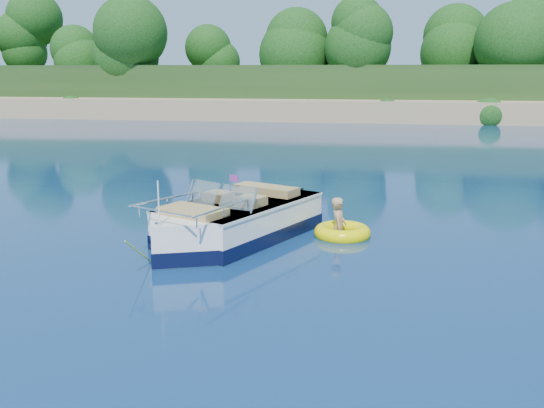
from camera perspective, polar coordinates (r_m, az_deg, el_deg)
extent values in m
plane|color=#0B234D|center=(9.38, 1.98, -10.34)|extent=(160.00, 160.00, 0.00)
cube|color=tan|center=(46.69, 8.23, 8.53)|extent=(170.00, 8.00, 2.00)
cube|color=#1A3414|center=(73.63, 8.80, 10.32)|extent=(170.00, 56.00, 6.00)
cylinder|color=black|center=(52.67, -12.00, 11.66)|extent=(0.44, 0.44, 3.20)
sphere|color=black|center=(52.72, -12.16, 14.97)|extent=(5.28, 5.28, 5.28)
cylinder|color=black|center=(50.58, 8.45, 12.00)|extent=(0.44, 0.44, 3.60)
sphere|color=black|center=(50.68, 8.58, 15.87)|extent=(5.94, 5.94, 5.94)
cube|color=white|center=(13.46, -2.94, -1.88)|extent=(3.34, 4.20, 1.03)
cube|color=white|center=(12.15, -7.97, -3.57)|extent=(1.79, 1.79, 1.03)
cube|color=black|center=(13.49, -2.93, -2.47)|extent=(3.39, 4.25, 0.30)
cube|color=black|center=(12.19, -7.95, -4.22)|extent=(1.82, 1.82, 0.30)
cube|color=tan|center=(13.62, -2.20, -0.44)|extent=(2.52, 3.03, 0.10)
cube|color=white|center=(13.34, -2.96, 0.15)|extent=(3.38, 4.22, 0.06)
cube|color=black|center=(15.07, 1.74, -0.12)|extent=(0.64, 0.54, 0.89)
cube|color=#8C9EA5|center=(13.03, -6.36, 1.07)|extent=(0.79, 0.63, 0.48)
cube|color=#8C9EA5|center=(12.49, -3.26, 0.62)|extent=(0.81, 0.47, 0.48)
cube|color=tan|center=(13.42, -5.11, 0.31)|extent=(0.72, 0.72, 0.39)
cube|color=tan|center=(12.89, -2.05, -0.15)|extent=(0.72, 0.72, 0.39)
cube|color=tan|center=(14.12, -0.55, 0.97)|extent=(1.62, 1.13, 0.37)
cube|color=tan|center=(12.16, -7.45, -1.12)|extent=(1.49, 1.21, 0.33)
cylinder|color=white|center=(11.40, -10.63, 0.11)|extent=(0.04, 0.04, 0.84)
cube|color=red|center=(12.46, -3.61, 2.44)|extent=(0.20, 0.10, 0.14)
cube|color=silver|center=(11.45, -10.72, -1.83)|extent=(0.11, 0.09, 0.05)
cylinder|color=#EFFF1B|center=(11.46, -12.36, -4.51)|extent=(0.11, 1.06, 0.75)
torus|color=#FFED00|center=(13.65, 6.63, -2.68)|extent=(1.53, 1.53, 0.34)
torus|color=#B02308|center=(13.64, 6.63, -2.61)|extent=(1.26, 1.26, 0.11)
imported|color=tan|center=(13.70, 6.28, -2.97)|extent=(0.35, 0.77, 1.51)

